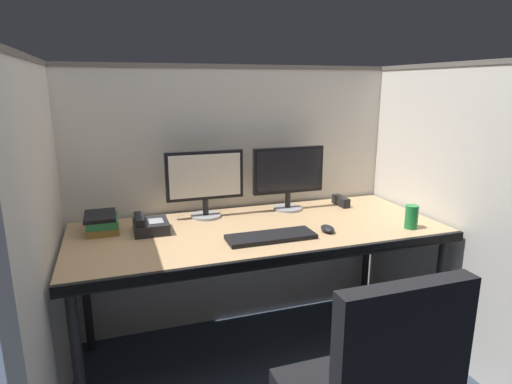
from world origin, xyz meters
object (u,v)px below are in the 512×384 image
(red_stapler, at_px, (341,201))
(desk, at_px, (260,238))
(desk_phone, at_px, (150,226))
(soda_can, at_px, (411,217))
(book_stack, at_px, (102,223))
(monitor_left, at_px, (205,179))
(keyboard_main, at_px, (272,237))
(computer_mouse, at_px, (328,229))
(monitor_right, at_px, (288,174))

(red_stapler, bearing_deg, desk, -157.65)
(desk, xyz_separation_m, desk_phone, (-0.54, 0.13, 0.08))
(soda_can, bearing_deg, book_stack, 163.00)
(book_stack, xyz_separation_m, desk_phone, (0.23, -0.09, -0.01))
(monitor_left, bearing_deg, desk, -52.39)
(desk, distance_m, keyboard_main, 0.17)
(computer_mouse, bearing_deg, desk_phone, 161.21)
(red_stapler, bearing_deg, soda_can, -75.84)
(computer_mouse, relative_size, soda_can, 0.79)
(computer_mouse, height_order, desk_phone, desk_phone)
(monitor_left, relative_size, keyboard_main, 1.00)
(keyboard_main, bearing_deg, monitor_left, 116.70)
(computer_mouse, relative_size, red_stapler, 0.64)
(desk, bearing_deg, keyboard_main, -88.31)
(monitor_right, distance_m, red_stapler, 0.39)
(keyboard_main, xyz_separation_m, soda_can, (0.74, -0.08, 0.05))
(computer_mouse, bearing_deg, desk, 152.47)
(computer_mouse, distance_m, book_stack, 1.14)
(monitor_left, height_order, red_stapler, monitor_left)
(book_stack, relative_size, red_stapler, 1.42)
(keyboard_main, xyz_separation_m, red_stapler, (0.61, 0.42, 0.02))
(desk, height_order, book_stack, book_stack)
(computer_mouse, relative_size, desk_phone, 0.51)
(book_stack, bearing_deg, computer_mouse, -19.29)
(desk, height_order, monitor_left, monitor_left)
(red_stapler, bearing_deg, book_stack, -178.48)
(book_stack, bearing_deg, soda_can, -17.00)
(monitor_left, distance_m, desk_phone, 0.40)
(desk, xyz_separation_m, keyboard_main, (0.00, -0.16, 0.06))
(monitor_left, distance_m, computer_mouse, 0.72)
(desk, relative_size, red_stapler, 12.67)
(desk_phone, bearing_deg, monitor_left, 26.09)
(desk_phone, bearing_deg, red_stapler, 6.11)
(monitor_left, xyz_separation_m, book_stack, (-0.55, -0.07, -0.17))
(soda_can, bearing_deg, desk, 161.71)
(desk, height_order, desk_phone, desk_phone)
(desk_phone, bearing_deg, monitor_right, 10.29)
(keyboard_main, relative_size, desk_phone, 2.26)
(monitor_right, bearing_deg, keyboard_main, -121.40)
(computer_mouse, xyz_separation_m, book_stack, (-1.07, 0.38, 0.03))
(monitor_right, height_order, soda_can, monitor_right)
(desk, distance_m, monitor_right, 0.47)
(monitor_right, xyz_separation_m, book_stack, (-1.04, -0.06, -0.17))
(computer_mouse, bearing_deg, red_stapler, 53.07)
(desk, bearing_deg, soda_can, -18.29)
(keyboard_main, height_order, red_stapler, red_stapler)
(desk, distance_m, computer_mouse, 0.35)
(desk, relative_size, computer_mouse, 19.79)
(keyboard_main, bearing_deg, desk, 91.69)
(keyboard_main, bearing_deg, red_stapler, 34.20)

